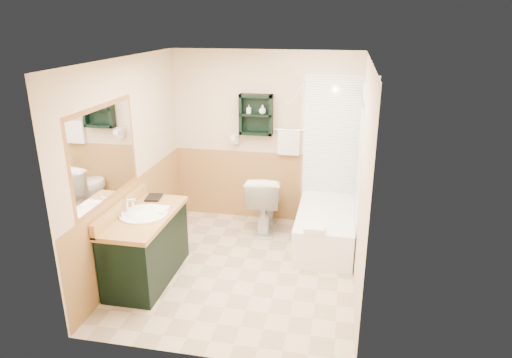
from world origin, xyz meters
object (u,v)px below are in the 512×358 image
at_px(wall_shelf, 256,115).
at_px(vanity_book, 146,189).
at_px(bathtub, 325,226).
at_px(soap_bottle_a, 249,111).
at_px(toilet, 264,202).
at_px(soap_bottle_b, 263,110).
at_px(vanity, 146,247).
at_px(hair_dryer, 235,138).

height_order(wall_shelf, vanity_book, wall_shelf).
bearing_deg(bathtub, soap_bottle_a, 154.28).
height_order(toilet, soap_bottle_b, soap_bottle_b).
distance_m(vanity, soap_bottle_a, 2.29).
bearing_deg(vanity_book, toilet, 32.35).
bearing_deg(toilet, hair_dryer, -38.56).
bearing_deg(hair_dryer, bathtub, -23.29).
bearing_deg(vanity_book, wall_shelf, 43.79).
distance_m(wall_shelf, soap_bottle_a, 0.11).
xyz_separation_m(hair_dryer, bathtub, (1.33, -0.57, -0.96)).
xyz_separation_m(wall_shelf, vanity_book, (-1.06, -1.33, -0.66)).
bearing_deg(vanity, toilet, 54.32).
height_order(toilet, vanity_book, vanity_book).
xyz_separation_m(wall_shelf, soap_bottle_b, (0.09, -0.01, 0.06)).
relative_size(hair_dryer, soap_bottle_b, 1.95).
xyz_separation_m(bathtub, toilet, (-0.85, 0.25, 0.16)).
bearing_deg(hair_dryer, toilet, -33.91).
bearing_deg(vanity, hair_dryer, 71.79).
distance_m(wall_shelf, bathtub, 1.75).
xyz_separation_m(wall_shelf, hair_dryer, (-0.30, 0.02, -0.35)).
bearing_deg(wall_shelf, toilet, -59.29).
bearing_deg(soap_bottle_b, toilet, -73.73).
bearing_deg(hair_dryer, wall_shelf, -4.76).
bearing_deg(toilet, bathtub, 158.88).
relative_size(soap_bottle_a, soap_bottle_b, 0.94).
relative_size(bathtub, soap_bottle_a, 13.02).
xyz_separation_m(wall_shelf, toilet, (0.17, -0.29, -1.15)).
distance_m(toilet, soap_bottle_b, 1.25).
xyz_separation_m(hair_dryer, soap_bottle_b, (0.39, -0.03, 0.41)).
height_order(bathtub, soap_bottle_b, soap_bottle_b).
bearing_deg(wall_shelf, soap_bottle_b, -3.17).
distance_m(bathtub, vanity_book, 2.32).
bearing_deg(toilet, wall_shelf, -63.95).
height_order(bathtub, soap_bottle_a, soap_bottle_a).
bearing_deg(soap_bottle_a, wall_shelf, 2.96).
height_order(vanity, vanity_book, vanity_book).
xyz_separation_m(toilet, vanity_book, (-1.23, -1.04, 0.49)).
height_order(hair_dryer, bathtub, hair_dryer).
relative_size(vanity, bathtub, 0.81).
distance_m(bathtub, soap_bottle_b, 1.75).
relative_size(wall_shelf, toilet, 0.67).
distance_m(wall_shelf, soap_bottle_b, 0.11).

